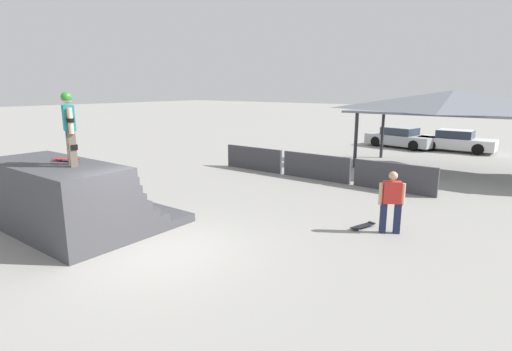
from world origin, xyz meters
TOP-DOWN VIEW (x-y plane):
  - ground_plane at (0.00, 0.00)m, footprint 160.00×160.00m
  - quarter_pipe_ramp at (-3.05, -0.40)m, footprint 4.43×3.72m
  - skater_on_deck at (-2.33, -0.57)m, footprint 0.77×0.44m
  - skateboard_on_deck at (-2.99, -0.39)m, footprint 0.79×0.45m
  - bystander_walking at (3.92, 4.48)m, footprint 0.63×0.42m
  - skateboard_on_ground at (3.23, 4.44)m, footprint 0.44×0.84m
  - barrier_fence at (-0.70, 8.86)m, footprint 9.54×0.12m
  - pavilion_shelter at (3.25, 13.90)m, footprint 8.63×4.12m
  - parked_car_silver at (-0.82, 20.14)m, footprint 4.48×2.53m
  - parked_car_white at (2.34, 20.51)m, footprint 4.18×1.68m

SIDE VIEW (x-z plane):
  - ground_plane at x=0.00m, z-range 0.00..0.00m
  - skateboard_on_ground at x=3.23m, z-range 0.01..0.10m
  - barrier_fence at x=-0.70m, z-range 0.00..1.05m
  - parked_car_white at x=2.34m, z-range -0.04..1.24m
  - parked_car_silver at x=-0.82m, z-range -0.03..1.24m
  - quarter_pipe_ramp at x=-3.05m, z-range -0.11..1.74m
  - bystander_walking at x=3.92m, z-range 0.09..1.74m
  - skateboard_on_deck at x=-2.99m, z-range 1.87..1.96m
  - skater_on_deck at x=-2.33m, z-range 1.99..3.78m
  - pavilion_shelter at x=3.25m, z-range 1.28..4.90m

